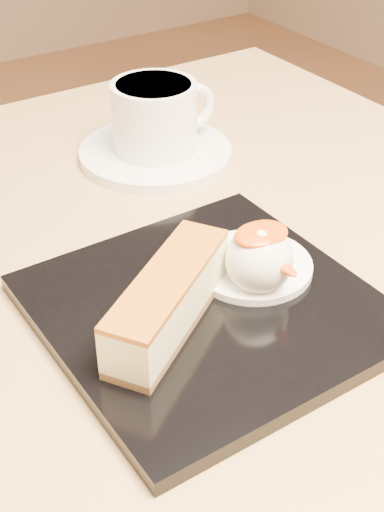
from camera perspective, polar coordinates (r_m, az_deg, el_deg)
table at (r=0.63m, az=-2.86°, el=-14.69°), size 0.80×0.80×0.72m
dessert_plate at (r=0.50m, az=1.24°, el=-4.26°), size 0.22×0.22×0.01m
cheesecake at (r=0.47m, az=-1.92°, el=-3.54°), size 0.13×0.10×0.04m
cream_smear at (r=0.53m, az=4.81°, el=-0.77°), size 0.09×0.09×0.01m
ice_cream_scoop at (r=0.50m, az=5.39°, el=-0.28°), size 0.05×0.05×0.05m
mango_sauce at (r=0.49m, az=5.56°, el=1.77°), size 0.04×0.03×0.01m
mint_sprig at (r=0.53m, az=0.70°, el=-0.11°), size 0.04×0.03×0.00m
saucer at (r=0.71m, az=-2.93°, el=8.24°), size 0.15×0.15×0.01m
coffee_cup at (r=0.69m, az=-2.87°, el=11.20°), size 0.11×0.08×0.07m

